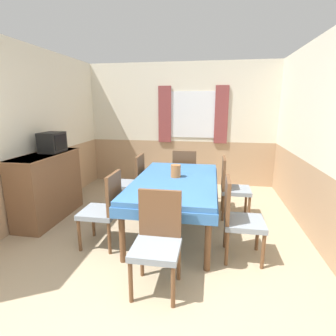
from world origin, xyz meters
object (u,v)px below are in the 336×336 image
chair_head_window (185,173)px  sideboard (48,186)px  tv (52,142)px  chair_head_near (157,238)px  chair_right_near (238,216)px  vase (176,171)px  dining_table (176,186)px  chair_right_far (231,186)px  chair_left_far (133,181)px  chair_left_near (105,207)px

chair_head_window → sideboard: 2.31m
chair_head_window → tv: bearing=-152.2°
chair_head_near → sideboard: 2.34m
chair_right_near → vase: 1.11m
dining_table → chair_right_far: bearing=36.3°
chair_head_window → sideboard: (-1.98, -1.19, 0.01)m
chair_left_far → chair_right_far: bearing=-90.0°
chair_right_near → dining_table: bearing=-126.3°
chair_left_far → vase: (0.78, -0.49, 0.32)m
dining_table → chair_right_far: (0.80, 0.58, -0.14)m
chair_right_far → chair_head_window: (-0.80, 0.64, 0.00)m
chair_left_near → chair_right_near: 1.59m
chair_right_far → chair_head_near: 1.98m
chair_left_near → chair_left_far: size_ratio=1.00×
dining_table → tv: (-1.93, 0.20, 0.53)m
chair_left_near → chair_left_far: 1.17m
tv → dining_table: bearing=-6.0°
chair_left_near → chair_right_near: (1.59, 0.00, 0.00)m
dining_table → chair_head_near: bearing=-90.0°
chair_head_window → chair_left_far: bearing=-141.1°
sideboard → chair_right_near: bearing=-12.6°
chair_left_near → sideboard: (-1.18, 0.62, 0.01)m
dining_table → chair_right_near: size_ratio=2.11×
chair_head_near → vase: bearing=-89.4°
chair_head_near → chair_left_far: size_ratio=1.00×
chair_head_window → vase: (-0.01, -1.13, 0.32)m
dining_table → vase: size_ratio=11.29×
dining_table → chair_left_near: (-0.80, -0.58, -0.14)m
sideboard → tv: bearing=76.5°
chair_head_window → sideboard: bearing=-148.9°
dining_table → tv: bearing=174.0°
chair_left_near → sideboard: sideboard is taller
chair_right_far → chair_head_window: same height
chair_left_near → chair_right_near: bearing=-90.0°
chair_left_far → vase: size_ratio=5.35×
chair_left_far → sideboard: sideboard is taller
chair_right_near → chair_left_far: same height
chair_head_window → tv: size_ratio=2.55×
dining_table → tv: size_ratio=5.38×
chair_head_near → chair_head_window: same height
chair_left_far → vase: bearing=-121.9°
chair_left_far → chair_head_window: bearing=-51.1°
chair_head_window → sideboard: sideboard is taller
chair_left_near → chair_left_far: bearing=0.0°
chair_head_near → chair_right_near: same height
chair_right_near → tv: bearing=-106.1°
chair_right_near → chair_left_far: size_ratio=1.00×
dining_table → sideboard: size_ratio=1.60×
chair_right_near → chair_left_far: 1.97m
chair_head_window → vase: 1.17m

